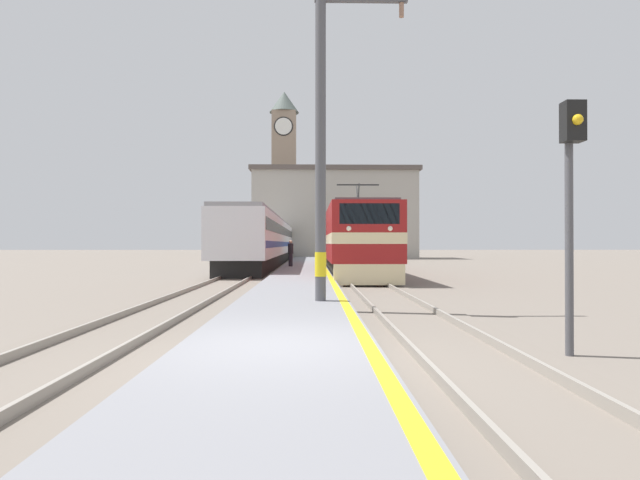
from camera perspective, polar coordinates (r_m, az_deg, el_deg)
ground_plane at (r=37.05m, az=-1.73°, el=-3.04°), size 200.00×200.00×0.00m
platform at (r=32.05m, az=-1.84°, el=-3.19°), size 2.81×140.00×0.28m
rail_track_near at (r=32.13m, az=3.00°, el=-3.38°), size 2.83×140.00×0.16m
rail_track_far at (r=32.25m, az=-7.39°, el=-3.37°), size 2.84×140.00×0.16m
locomotive_train at (r=28.70m, az=3.47°, el=-0.14°), size 2.92×19.21×4.55m
passenger_train at (r=43.00m, az=-5.78°, el=-0.06°), size 2.92×40.02×3.62m
catenary_mast at (r=12.59m, az=0.37°, el=11.87°), size 2.31×0.28×8.26m
person_on_platform at (r=31.05m, az=-3.38°, el=-1.45°), size 0.34×0.34×1.63m
clock_tower at (r=66.64m, az=-4.12°, el=8.10°), size 3.87×3.87×21.81m
station_building at (r=57.87m, az=1.63°, el=3.03°), size 18.94×7.49×10.29m
signal_post at (r=8.39m, az=26.78°, el=5.61°), size 0.30×0.39×3.80m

